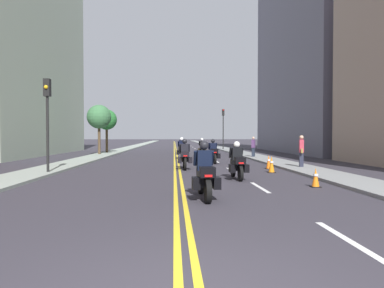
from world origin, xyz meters
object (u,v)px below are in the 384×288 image
object	(u,v)px
pedestrian_1	(253,147)
motorcycle_1	(237,164)
pedestrian_2	(301,152)
street_tree_0	(107,120)
motorcycle_2	(185,157)
motorcycle_5	(202,148)
motorcycle_0	(205,176)
motorcycle_6	(182,147)
motorcycle_4	(181,150)
traffic_light_far	(223,122)
traffic_cone_2	(272,164)
traffic_light_near	(47,108)
motorcycle_3	(213,153)
traffic_cone_0	(269,162)
street_tree_1	(99,117)
traffic_cone_1	(316,178)

from	to	relation	value
pedestrian_1	motorcycle_1	bearing A→B (deg)	-166.03
pedestrian_2	street_tree_0	world-z (taller)	street_tree_0
motorcycle_2	motorcycle_1	bearing A→B (deg)	-66.06
motorcycle_2	motorcycle_5	size ratio (longest dim) A/B	1.03
motorcycle_0	motorcycle_6	distance (m)	25.41
motorcycle_4	traffic_light_far	bearing A→B (deg)	72.21
motorcycle_0	traffic_cone_2	bearing A→B (deg)	57.47
traffic_light_near	pedestrian_2	world-z (taller)	traffic_light_near
motorcycle_0	traffic_light_near	bearing A→B (deg)	133.42
motorcycle_3	motorcycle_6	size ratio (longest dim) A/B	1.03
motorcycle_2	traffic_cone_0	distance (m)	4.52
motorcycle_2	pedestrian_2	xyz separation A→B (m)	(6.28, -0.21, 0.27)
traffic_cone_0	pedestrian_2	xyz separation A→B (m)	(1.78, -0.03, 0.56)
motorcycle_5	street_tree_1	world-z (taller)	street_tree_1
pedestrian_1	street_tree_0	xyz separation A→B (m)	(-13.14, 7.61, 2.50)
motorcycle_3	motorcycle_4	xyz separation A→B (m)	(-1.96, 4.47, 0.02)
motorcycle_3	traffic_light_far	xyz separation A→B (m)	(3.60, 20.26, 2.87)
traffic_cone_0	traffic_cone_1	size ratio (longest dim) A/B	1.13
traffic_cone_1	pedestrian_2	distance (m)	6.78
motorcycle_3	motorcycle_0	bearing A→B (deg)	-100.11
motorcycle_4	motorcycle_5	size ratio (longest dim) A/B	0.95
motorcycle_2	street_tree_1	world-z (taller)	street_tree_1
motorcycle_3	traffic_light_near	distance (m)	10.58
motorcycle_4	traffic_cone_1	size ratio (longest dim) A/B	3.14
motorcycle_6	motorcycle_2	bearing A→B (deg)	-88.50
traffic_cone_1	street_tree_1	bearing A→B (deg)	120.22
motorcycle_0	motorcycle_4	bearing A→B (deg)	88.48
motorcycle_5	motorcycle_6	bearing A→B (deg)	117.00
motorcycle_3	pedestrian_2	world-z (taller)	pedestrian_2
traffic_light_far	motorcycle_3	bearing A→B (deg)	-100.08
traffic_cone_2	traffic_light_near	size ratio (longest dim) A/B	0.19
traffic_light_far	traffic_light_near	bearing A→B (deg)	-114.51
motorcycle_5	street_tree_0	world-z (taller)	street_tree_0
motorcycle_3	motorcycle_5	distance (m)	8.98
motorcycle_6	traffic_cone_2	bearing A→B (deg)	-75.94
motorcycle_0	motorcycle_5	world-z (taller)	motorcycle_0
traffic_cone_0	motorcycle_6	bearing A→B (deg)	104.07
traffic_light_far	street_tree_1	xyz separation A→B (m)	(-13.01, -10.60, -0.01)
traffic_cone_0	traffic_cone_1	xyz separation A→B (m)	(-0.18, -6.49, -0.04)
traffic_light_far	pedestrian_2	world-z (taller)	traffic_light_far
pedestrian_2	street_tree_1	xyz separation A→B (m)	(-13.71, 13.72, 2.57)
traffic_light_near	pedestrian_1	bearing A→B (deg)	42.17
motorcycle_6	motorcycle_1	bearing A→B (deg)	-82.89
traffic_cone_0	street_tree_0	distance (m)	20.68
pedestrian_2	traffic_cone_1	bearing A→B (deg)	-2.45
traffic_cone_2	pedestrian_2	distance (m)	2.84
traffic_cone_1	motorcycle_3	bearing A→B (deg)	102.58
motorcycle_1	motorcycle_3	distance (m)	8.26
motorcycle_5	pedestrian_1	distance (m)	5.48
pedestrian_1	pedestrian_2	bearing A→B (deg)	-147.13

